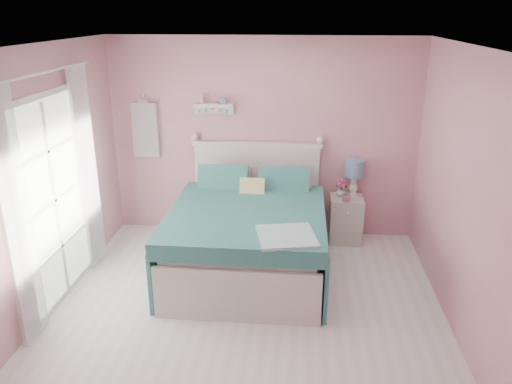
% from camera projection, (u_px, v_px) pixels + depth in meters
% --- Properties ---
extents(floor, '(4.50, 4.50, 0.00)m').
position_uv_depth(floor, '(244.00, 325.00, 4.85)').
color(floor, silver).
rests_on(floor, ground).
extents(room_shell, '(4.50, 4.50, 4.50)m').
position_uv_depth(room_shell, '(242.00, 170.00, 4.31)').
color(room_shell, '#C27B8D').
rests_on(room_shell, floor).
extents(bed, '(1.73, 2.20, 1.27)m').
position_uv_depth(bed, '(248.00, 236.00, 5.79)').
color(bed, silver).
rests_on(bed, floor).
extents(nightstand, '(0.42, 0.42, 0.61)m').
position_uv_depth(nightstand, '(346.00, 219.00, 6.54)').
color(nightstand, beige).
rests_on(nightstand, floor).
extents(table_lamp, '(0.24, 0.24, 0.48)m').
position_uv_depth(table_lamp, '(354.00, 171.00, 6.39)').
color(table_lamp, white).
rests_on(table_lamp, nightstand).
extents(vase, '(0.15, 0.15, 0.14)m').
position_uv_depth(vase, '(341.00, 192.00, 6.45)').
color(vase, silver).
rests_on(vase, nightstand).
extents(teacup, '(0.11, 0.11, 0.09)m').
position_uv_depth(teacup, '(346.00, 198.00, 6.30)').
color(teacup, tan).
rests_on(teacup, nightstand).
extents(roses, '(0.14, 0.11, 0.12)m').
position_uv_depth(roses, '(341.00, 184.00, 6.41)').
color(roses, '#D64981').
rests_on(roses, vase).
extents(wall_shelf, '(0.50, 0.15, 0.25)m').
position_uv_depth(wall_shelf, '(214.00, 106.00, 6.36)').
color(wall_shelf, silver).
rests_on(wall_shelf, room_shell).
extents(hanging_dress, '(0.34, 0.03, 0.72)m').
position_uv_depth(hanging_dress, '(145.00, 130.00, 6.55)').
color(hanging_dress, white).
rests_on(hanging_dress, room_shell).
extents(french_door, '(0.04, 1.32, 2.16)m').
position_uv_depth(french_door, '(54.00, 201.00, 5.03)').
color(french_door, silver).
rests_on(french_door, floor).
extents(curtain_near, '(0.04, 0.40, 2.32)m').
position_uv_depth(curtain_near, '(17.00, 221.00, 4.29)').
color(curtain_near, white).
rests_on(curtain_near, floor).
extents(curtain_far, '(0.04, 0.40, 2.32)m').
position_uv_depth(curtain_far, '(87.00, 169.00, 5.69)').
color(curtain_far, white).
rests_on(curtain_far, floor).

